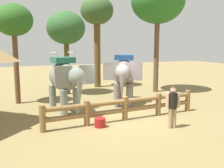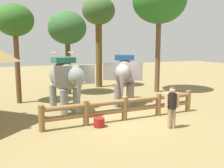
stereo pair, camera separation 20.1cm
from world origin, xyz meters
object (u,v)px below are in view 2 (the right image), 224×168
at_px(tourist_woman_in_black, 172,104).
at_px(tree_back_center, 15,22).
at_px(elephant_center, 124,74).
at_px(feed_bucket, 99,122).
at_px(elephant_near_left, 65,78).
at_px(tree_far_left, 67,29).
at_px(log_fence, 125,107).
at_px(tree_far_right, 159,1).
at_px(tree_deep_back, 99,14).

relative_size(tourist_woman_in_black, tree_back_center, 0.31).
xyz_separation_m(elephant_center, feed_bucket, (-2.66, -3.31, -1.49)).
height_order(elephant_near_left, tree_far_left, tree_far_left).
bearing_deg(log_fence, tree_far_right, 46.65).
bearing_deg(log_fence, tourist_woman_in_black, -53.56).
bearing_deg(tourist_woman_in_black, log_fence, 126.44).
distance_m(log_fence, elephant_near_left, 3.44).
bearing_deg(tree_far_right, tourist_woman_in_black, -117.97).
relative_size(log_fence, tree_back_center, 1.35).
relative_size(tree_far_left, tree_back_center, 0.99).
relative_size(log_fence, tree_deep_back, 1.08).
bearing_deg(feed_bucket, tree_far_right, 42.19).
distance_m(elephant_near_left, feed_bucket, 3.44).
bearing_deg(elephant_center, tree_deep_back, 84.52).
xyz_separation_m(elephant_center, tree_far_left, (-2.26, 3.96, 2.60)).
distance_m(elephant_center, tree_far_right, 6.25).
xyz_separation_m(log_fence, elephant_near_left, (-2.05, 2.57, 1.04)).
bearing_deg(feed_bucket, tourist_woman_in_black, -25.45).
bearing_deg(elephant_near_left, tree_deep_back, 57.50).
bearing_deg(elephant_near_left, feed_bucket, -77.11).
distance_m(log_fence, tourist_woman_in_black, 2.16).
xyz_separation_m(elephant_center, tourist_woman_in_black, (-0.04, -4.55, -0.70)).
distance_m(elephant_center, tree_far_left, 5.25).
distance_m(elephant_near_left, tree_back_center, 4.45).
xyz_separation_m(log_fence, feed_bucket, (-1.35, -0.47, -0.42)).
bearing_deg(elephant_center, feed_bucket, -128.78).
bearing_deg(tree_back_center, tourist_woman_in_black, -52.05).
relative_size(tree_back_center, feed_bucket, 12.20).
bearing_deg(elephant_center, tree_far_right, 33.44).
relative_size(elephant_near_left, tree_deep_back, 0.51).
xyz_separation_m(elephant_center, tree_back_center, (-5.47, 2.40, 2.82)).
relative_size(elephant_center, feed_bucket, 7.75).
xyz_separation_m(tree_back_center, tree_deep_back, (6.03, 3.47, 1.01)).
bearing_deg(tree_far_right, log_fence, -133.35).
bearing_deg(elephant_near_left, tree_far_left, 75.53).
height_order(elephant_near_left, tree_far_right, tree_far_right).
bearing_deg(tourist_woman_in_black, tree_far_left, 104.60).
relative_size(log_fence, feed_bucket, 16.40).
relative_size(tree_far_right, tree_deep_back, 1.13).
distance_m(elephant_near_left, elephant_center, 3.36).
bearing_deg(tree_far_right, tree_far_left, 165.37).
height_order(tourist_woman_in_black, tree_far_right, tree_far_right).
xyz_separation_m(elephant_near_left, tourist_woman_in_black, (3.31, -4.28, -0.67)).
bearing_deg(tourist_woman_in_black, tree_back_center, 127.95).
bearing_deg(tree_back_center, tree_deep_back, 29.91).
distance_m(tourist_woman_in_black, feed_bucket, 3.00).
height_order(tree_far_left, tree_deep_back, tree_deep_back).
bearing_deg(tree_back_center, tree_far_right, 0.06).
xyz_separation_m(tourist_woman_in_black, tree_deep_back, (0.61, 10.42, 4.53)).
xyz_separation_m(tree_deep_back, feed_bucket, (-3.22, -9.18, -5.33)).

